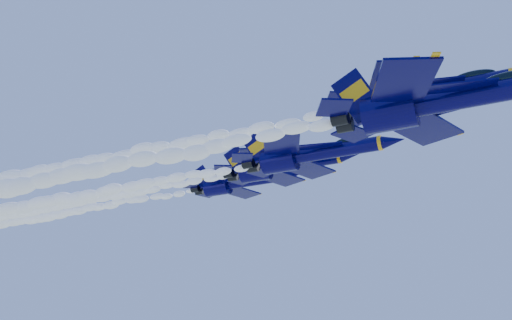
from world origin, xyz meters
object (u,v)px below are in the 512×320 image
at_px(jet_lead, 440,101).
at_px(jet_second, 422,94).
at_px(jet_fourth, 281,166).
at_px(jet_fifth, 239,183).
at_px(jet_third, 310,154).

height_order(jet_lead, jet_second, jet_second).
distance_m(jet_lead, jet_second, 10.20).
bearing_deg(jet_fourth, jet_second, -44.68).
relative_size(jet_lead, jet_fifth, 0.93).
xyz_separation_m(jet_fourth, jet_fifth, (-11.43, 9.84, 2.41)).
distance_m(jet_fourth, jet_fifth, 15.27).
xyz_separation_m(jet_second, jet_fourth, (-22.20, 21.95, 4.52)).
relative_size(jet_lead, jet_third, 0.92).
xyz_separation_m(jet_lead, jet_third, (-16.82, 20.89, 6.69)).
xyz_separation_m(jet_second, jet_fifth, (-33.63, 31.79, 6.92)).
bearing_deg(jet_fourth, jet_fifth, 139.28).
bearing_deg(jet_lead, jet_fourth, 128.65).
xyz_separation_m(jet_lead, jet_second, (-2.13, 8.47, 5.27)).
bearing_deg(jet_fifth, jet_third, -45.64).
height_order(jet_lead, jet_third, jet_third).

